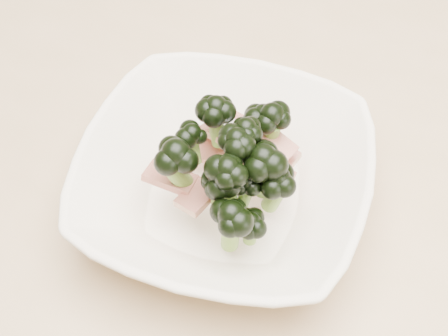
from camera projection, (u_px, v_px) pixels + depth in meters
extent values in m
cube|color=tan|center=(310.00, 194.00, 0.62)|extent=(1.20, 0.80, 0.04)
cylinder|color=tan|center=(88.00, 76.00, 1.25)|extent=(0.06, 0.06, 0.71)
imported|color=white|center=(224.00, 180.00, 0.57)|extent=(0.30, 0.30, 0.06)
cylinder|color=#597C29|center=(236.00, 158.00, 0.52)|extent=(0.02, 0.02, 0.04)
ellipsoid|color=black|center=(237.00, 139.00, 0.50)|extent=(0.03, 0.03, 0.03)
cylinder|color=#597C29|center=(245.00, 145.00, 0.53)|extent=(0.02, 0.02, 0.04)
ellipsoid|color=black|center=(246.00, 128.00, 0.51)|extent=(0.03, 0.03, 0.02)
cylinder|color=#597C29|center=(193.00, 148.00, 0.55)|extent=(0.02, 0.02, 0.03)
ellipsoid|color=black|center=(192.00, 133.00, 0.54)|extent=(0.03, 0.03, 0.02)
cylinder|color=#597C29|center=(216.00, 127.00, 0.57)|extent=(0.02, 0.02, 0.04)
ellipsoid|color=black|center=(216.00, 107.00, 0.54)|extent=(0.04, 0.04, 0.03)
cylinder|color=#597C29|center=(250.00, 232.00, 0.53)|extent=(0.01, 0.01, 0.02)
ellipsoid|color=black|center=(251.00, 222.00, 0.51)|extent=(0.03, 0.03, 0.02)
cylinder|color=#597C29|center=(227.00, 189.00, 0.52)|extent=(0.02, 0.02, 0.05)
ellipsoid|color=black|center=(227.00, 168.00, 0.49)|extent=(0.04, 0.04, 0.03)
cylinder|color=#597C29|center=(220.00, 194.00, 0.52)|extent=(0.02, 0.02, 0.04)
ellipsoid|color=black|center=(220.00, 178.00, 0.50)|extent=(0.03, 0.03, 0.03)
cylinder|color=#597C29|center=(218.00, 193.00, 0.52)|extent=(0.01, 0.01, 0.03)
ellipsoid|color=black|center=(218.00, 179.00, 0.51)|extent=(0.03, 0.03, 0.03)
cylinder|color=#597C29|center=(275.00, 195.00, 0.53)|extent=(0.02, 0.02, 0.04)
ellipsoid|color=black|center=(277.00, 177.00, 0.51)|extent=(0.04, 0.04, 0.03)
cylinder|color=#597C29|center=(262.00, 178.00, 0.52)|extent=(0.02, 0.02, 0.04)
ellipsoid|color=black|center=(263.00, 158.00, 0.50)|extent=(0.04, 0.04, 0.03)
cylinder|color=#597C29|center=(178.00, 175.00, 0.53)|extent=(0.03, 0.03, 0.05)
ellipsoid|color=black|center=(176.00, 153.00, 0.51)|extent=(0.04, 0.04, 0.03)
cylinder|color=#597C29|center=(254.00, 134.00, 0.57)|extent=(0.02, 0.02, 0.03)
ellipsoid|color=black|center=(255.00, 120.00, 0.55)|extent=(0.04, 0.04, 0.03)
cylinder|color=#597C29|center=(259.00, 166.00, 0.53)|extent=(0.02, 0.02, 0.04)
ellipsoid|color=black|center=(260.00, 151.00, 0.52)|extent=(0.03, 0.03, 0.02)
cylinder|color=#597C29|center=(245.00, 195.00, 0.53)|extent=(0.02, 0.02, 0.03)
ellipsoid|color=black|center=(246.00, 181.00, 0.51)|extent=(0.03, 0.03, 0.02)
cylinder|color=#597C29|center=(270.00, 135.00, 0.57)|extent=(0.02, 0.02, 0.05)
ellipsoid|color=black|center=(272.00, 115.00, 0.55)|extent=(0.04, 0.04, 0.03)
cylinder|color=#597C29|center=(231.00, 233.00, 0.52)|extent=(0.02, 0.02, 0.05)
ellipsoid|color=black|center=(231.00, 214.00, 0.49)|extent=(0.04, 0.04, 0.03)
cube|color=maroon|center=(265.00, 169.00, 0.56)|extent=(0.06, 0.03, 0.02)
cube|color=maroon|center=(209.00, 148.00, 0.59)|extent=(0.05, 0.05, 0.02)
cube|color=maroon|center=(170.00, 178.00, 0.54)|extent=(0.05, 0.03, 0.02)
cube|color=maroon|center=(227.00, 127.00, 0.58)|extent=(0.05, 0.05, 0.02)
cube|color=maroon|center=(271.00, 152.00, 0.56)|extent=(0.04, 0.05, 0.02)
cube|color=maroon|center=(197.00, 197.00, 0.54)|extent=(0.03, 0.04, 0.01)
cube|color=maroon|center=(269.00, 153.00, 0.59)|extent=(0.06, 0.04, 0.01)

